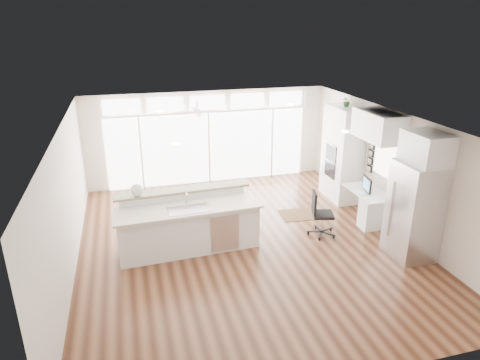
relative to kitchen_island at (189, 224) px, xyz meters
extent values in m
cube|color=#3D1F12|center=(1.22, -0.06, -0.61)|extent=(7.00, 8.00, 0.02)
cube|color=white|center=(1.22, -0.06, 2.10)|extent=(7.00, 8.00, 0.02)
cube|color=beige|center=(1.22, 3.94, 0.75)|extent=(7.00, 0.04, 2.70)
cube|color=beige|center=(1.22, -4.06, 0.75)|extent=(7.00, 0.04, 2.70)
cube|color=beige|center=(-2.28, -0.06, 0.75)|extent=(0.04, 8.00, 2.70)
cube|color=beige|center=(4.72, -0.06, 0.75)|extent=(0.04, 8.00, 2.70)
cube|color=white|center=(1.22, 3.88, 0.45)|extent=(5.80, 0.06, 2.08)
cube|color=white|center=(1.22, 3.88, 1.78)|extent=(5.90, 0.06, 0.40)
cube|color=white|center=(4.68, 0.24, 0.95)|extent=(0.04, 0.85, 0.85)
cube|color=white|center=(0.72, 2.74, 1.88)|extent=(1.16, 1.16, 0.32)
cube|color=white|center=(1.22, 0.14, 2.08)|extent=(3.40, 3.00, 0.02)
cube|color=white|center=(4.39, 1.74, 0.65)|extent=(0.64, 1.20, 2.50)
cube|color=white|center=(4.35, 0.24, -0.22)|extent=(0.72, 1.30, 0.76)
cube|color=white|center=(4.39, 0.24, 1.75)|extent=(0.64, 1.30, 0.64)
cube|color=silver|center=(4.33, -1.41, 0.40)|extent=(0.76, 0.90, 2.00)
cube|color=white|center=(4.39, -1.41, 1.70)|extent=(0.64, 0.90, 0.60)
cube|color=black|center=(4.68, 0.86, 0.80)|extent=(0.06, 0.22, 0.80)
cube|color=white|center=(0.00, 0.00, 0.00)|extent=(3.07, 1.29, 1.20)
cube|color=#311D0F|center=(2.94, 0.97, -0.59)|extent=(1.02, 0.77, 0.01)
cube|color=black|center=(2.99, -0.13, -0.09)|extent=(0.65, 0.62, 1.03)
sphere|color=white|center=(-0.97, 0.35, 0.73)|extent=(0.31, 0.31, 0.26)
cube|color=black|center=(4.27, 0.24, 0.35)|extent=(0.15, 0.47, 0.38)
cube|color=white|center=(4.10, 0.24, 0.17)|extent=(0.13, 0.33, 0.02)
imported|color=#275223|center=(4.39, 1.74, 2.01)|extent=(0.28, 0.31, 0.22)
camera|label=1|loc=(-1.07, -7.98, 3.99)|focal=32.00mm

